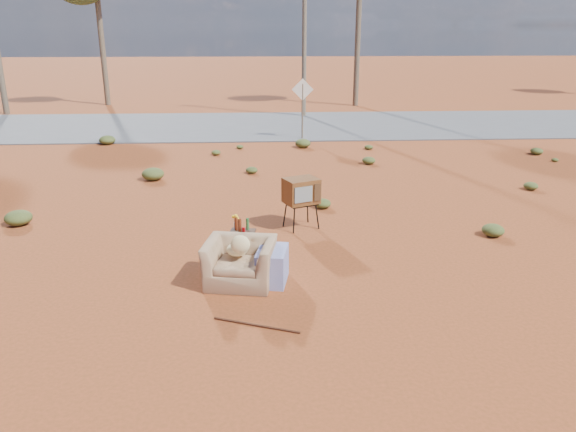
{
  "coord_description": "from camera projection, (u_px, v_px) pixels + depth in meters",
  "views": [
    {
      "loc": [
        -0.16,
        -8.43,
        3.98
      ],
      "look_at": [
        0.36,
        0.91,
        0.8
      ],
      "focal_mm": 35.0,
      "sensor_mm": 36.0,
      "label": 1
    }
  ],
  "objects": [
    {
      "name": "scrub_patch",
      "position": [
        230.0,
        196.0,
        13.34
      ],
      "size": [
        17.49,
        8.07,
        0.33
      ],
      "color": "#4B5726",
      "rests_on": "ground"
    },
    {
      "name": "rusty_bar",
      "position": [
        256.0,
        325.0,
        7.82
      ],
      "size": [
        1.21,
        0.51,
        0.03
      ],
      "primitive_type": "cylinder",
      "rotation": [
        0.0,
        1.57,
        -0.38
      ],
      "color": "#4B2314",
      "rests_on": "ground"
    },
    {
      "name": "highway",
      "position": [
        261.0,
        125.0,
        23.43
      ],
      "size": [
        140.0,
        7.0,
        0.04
      ],
      "primitive_type": "cube",
      "color": "#565659",
      "rests_on": "ground"
    },
    {
      "name": "road_sign",
      "position": [
        303.0,
        98.0,
        20.19
      ],
      "size": [
        0.78,
        0.06,
        2.19
      ],
      "color": "brown",
      "rests_on": "ground"
    },
    {
      "name": "side_table",
      "position": [
        240.0,
        230.0,
        9.65
      ],
      "size": [
        0.5,
        0.5,
        0.88
      ],
      "rotation": [
        0.0,
        0.0,
        -0.18
      ],
      "color": "#392014",
      "rests_on": "ground"
    },
    {
      "name": "tv_unit",
      "position": [
        301.0,
        192.0,
        11.39
      ],
      "size": [
        0.8,
        0.73,
        1.05
      ],
      "rotation": [
        0.0,
        0.0,
        0.41
      ],
      "color": "black",
      "rests_on": "ground"
    },
    {
      "name": "armchair",
      "position": [
        246.0,
        257.0,
        9.03
      ],
      "size": [
        1.41,
        0.89,
        0.96
      ],
      "rotation": [
        0.0,
        0.0,
        -0.17
      ],
      "color": "#977352",
      "rests_on": "ground"
    },
    {
      "name": "ground",
      "position": [
        269.0,
        280.0,
        9.26
      ],
      "size": [
        140.0,
        140.0,
        0.0
      ],
      "primitive_type": "plane",
      "color": "#953D1D",
      "rests_on": "ground"
    },
    {
      "name": "utility_pole_center",
      "position": [
        304.0,
        21.0,
        24.56
      ],
      "size": [
        1.4,
        0.2,
        8.0
      ],
      "color": "brown",
      "rests_on": "ground"
    }
  ]
}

